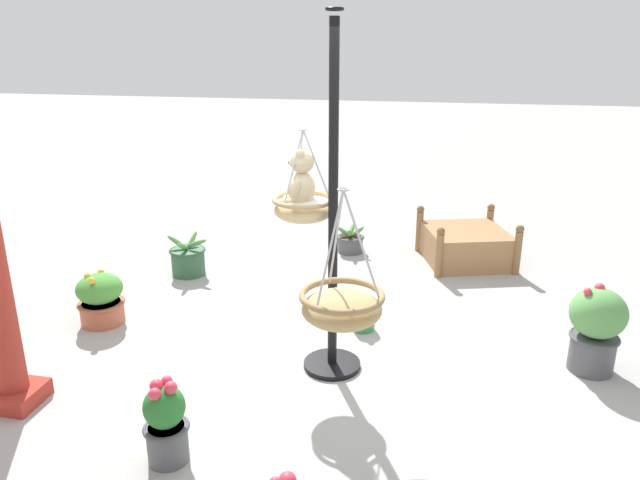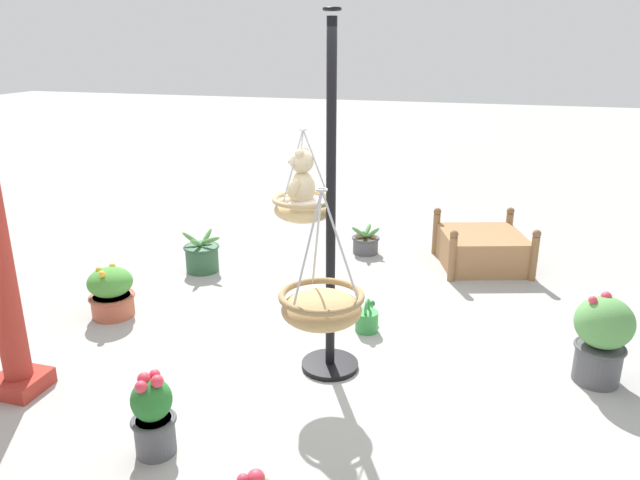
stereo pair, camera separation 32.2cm
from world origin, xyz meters
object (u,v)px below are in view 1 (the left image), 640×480
object	(u,v)px
hanging_basket_with_teddy	(304,208)
potted_plant_conical_shrub	(188,259)
display_pole_central	(333,267)
watering_can	(363,318)
hanging_basket_left_high	(342,306)
potted_plant_broad_leaf	(596,327)
potted_plant_bushy_green	(350,242)
wooden_planter_box	(466,244)
potted_plant_fern_front	(101,299)
potted_plant_tall_leafy	(166,423)
teddy_bear	(301,182)

from	to	relation	value
hanging_basket_with_teddy	potted_plant_conical_shrub	distance (m)	2.40
display_pole_central	watering_can	world-z (taller)	display_pole_central
hanging_basket_with_teddy	watering_can	size ratio (longest dim) A/B	1.97
hanging_basket_left_high	potted_plant_broad_leaf	size ratio (longest dim) A/B	1.06
potted_plant_bushy_green	wooden_planter_box	bearing A→B (deg)	-92.57
display_pole_central	hanging_basket_with_teddy	world-z (taller)	display_pole_central
hanging_basket_with_teddy	potted_plant_bushy_green	size ratio (longest dim) A/B	1.86
wooden_planter_box	display_pole_central	bearing A→B (deg)	157.55
potted_plant_fern_front	potted_plant_bushy_green	size ratio (longest dim) A/B	1.33
potted_plant_fern_front	potted_plant_broad_leaf	bearing A→B (deg)	-89.60
display_pole_central	potted_plant_broad_leaf	world-z (taller)	display_pole_central
wooden_planter_box	watering_can	bearing A→B (deg)	154.17
display_pole_central	potted_plant_fern_front	xyz separation A→B (m)	(0.33, 2.15, -0.60)
potted_plant_tall_leafy	potted_plant_conical_shrub	xyz separation A→B (m)	(2.83, 1.10, -0.09)
teddy_bear	hanging_basket_left_high	world-z (taller)	hanging_basket_left_high
wooden_planter_box	potted_plant_conical_shrub	distance (m)	3.09
wooden_planter_box	potted_plant_fern_front	world-z (taller)	wooden_planter_box
potted_plant_fern_front	wooden_planter_box	bearing A→B (deg)	-55.23
potted_plant_tall_leafy	hanging_basket_left_high	bearing A→B (deg)	-85.69
potted_plant_fern_front	potted_plant_broad_leaf	world-z (taller)	potted_plant_broad_leaf
wooden_planter_box	potted_plant_tall_leafy	bearing A→B (deg)	154.44
hanging_basket_left_high	potted_plant_conical_shrub	world-z (taller)	hanging_basket_left_high
teddy_bear	potted_plant_conical_shrub	distance (m)	2.47
potted_plant_tall_leafy	display_pole_central	bearing A→B (deg)	-31.39
potted_plant_fern_front	potted_plant_tall_leafy	bearing A→B (deg)	-139.05
hanging_basket_with_teddy	wooden_planter_box	world-z (taller)	hanging_basket_with_teddy
wooden_planter_box	potted_plant_broad_leaf	xyz separation A→B (m)	(-2.20, -0.90, 0.15)
teddy_bear	potted_plant_fern_front	size ratio (longest dim) A/B	0.91
hanging_basket_with_teddy	potted_plant_bushy_green	distance (m)	2.70
potted_plant_bushy_green	display_pole_central	bearing A→B (deg)	-174.14
teddy_bear	wooden_planter_box	bearing A→B (deg)	-28.90
hanging_basket_left_high	potted_plant_bushy_green	xyz separation A→B (m)	(3.80, 0.54, -0.96)
hanging_basket_left_high	potted_plant_bushy_green	distance (m)	3.96
potted_plant_bushy_green	potted_plant_broad_leaf	world-z (taller)	potted_plant_broad_leaf
hanging_basket_with_teddy	watering_can	xyz separation A→B (m)	(0.53, -0.40, -1.13)
hanging_basket_left_high	display_pole_central	bearing A→B (deg)	12.72
hanging_basket_left_high	wooden_planter_box	xyz separation A→B (m)	(3.74, -0.79, -0.88)
potted_plant_fern_front	potted_plant_tall_leafy	distance (m)	2.11
wooden_planter_box	teddy_bear	bearing A→B (deg)	151.10
potted_plant_fern_front	watering_can	bearing A→B (deg)	-81.26
hanging_basket_left_high	potted_plant_broad_leaf	distance (m)	2.40
potted_plant_fern_front	hanging_basket_left_high	bearing A→B (deg)	-122.04
potted_plant_conical_shrub	teddy_bear	bearing A→B (deg)	-131.63
potted_plant_bushy_green	potted_plant_conical_shrub	size ratio (longest dim) A/B	0.78
teddy_bear	potted_plant_fern_front	xyz separation A→B (m)	(0.18, 1.88, -1.19)
hanging_basket_left_high	watering_can	world-z (taller)	hanging_basket_left_high
hanging_basket_left_high	watering_can	xyz separation A→B (m)	(1.87, 0.12, -0.99)
teddy_bear	potted_plant_bushy_green	bearing A→B (deg)	-0.08
teddy_bear	potted_plant_tall_leafy	bearing A→B (deg)	160.57
hanging_basket_with_teddy	hanging_basket_left_high	size ratio (longest dim) A/B	0.93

